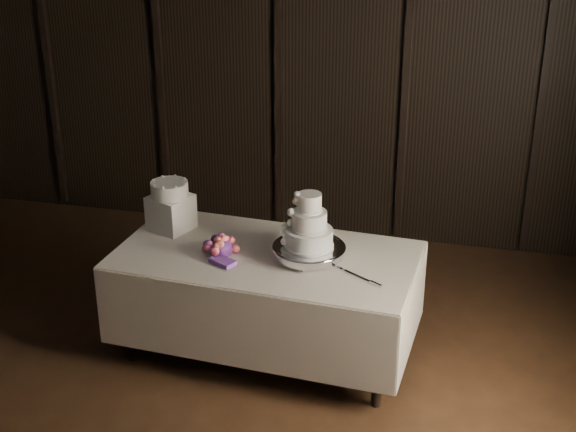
{
  "coord_description": "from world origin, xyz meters",
  "views": [
    {
      "loc": [
        1.7,
        -3.14,
        3.13
      ],
      "look_at": [
        0.58,
        1.44,
        1.05
      ],
      "focal_mm": 50.0,
      "sensor_mm": 36.0,
      "label": 1
    }
  ],
  "objects_px": {
    "bouquet": "(221,247)",
    "box_pedestal": "(171,212)",
    "wedding_cake": "(305,227)",
    "small_cake": "(169,189)",
    "cake_stand": "(309,253)",
    "display_table": "(267,299)"
  },
  "relations": [
    {
      "from": "bouquet",
      "to": "display_table",
      "type": "bearing_deg",
      "value": 16.73
    },
    {
      "from": "wedding_cake",
      "to": "bouquet",
      "type": "height_order",
      "value": "wedding_cake"
    },
    {
      "from": "wedding_cake",
      "to": "small_cake",
      "type": "height_order",
      "value": "wedding_cake"
    },
    {
      "from": "bouquet",
      "to": "small_cake",
      "type": "bearing_deg",
      "value": 146.2
    },
    {
      "from": "box_pedestal",
      "to": "bouquet",
      "type": "bearing_deg",
      "value": -33.8
    },
    {
      "from": "bouquet",
      "to": "small_cake",
      "type": "xyz_separation_m",
      "value": [
        -0.47,
        0.31,
        0.24
      ]
    },
    {
      "from": "cake_stand",
      "to": "bouquet",
      "type": "bearing_deg",
      "value": -171.9
    },
    {
      "from": "display_table",
      "to": "wedding_cake",
      "type": "distance_m",
      "value": 0.64
    },
    {
      "from": "cake_stand",
      "to": "small_cake",
      "type": "distance_m",
      "value": 1.1
    },
    {
      "from": "cake_stand",
      "to": "box_pedestal",
      "type": "relative_size",
      "value": 1.86
    },
    {
      "from": "wedding_cake",
      "to": "bouquet",
      "type": "bearing_deg",
      "value": -174.78
    },
    {
      "from": "display_table",
      "to": "small_cake",
      "type": "bearing_deg",
      "value": 166.98
    },
    {
      "from": "wedding_cake",
      "to": "bouquet",
      "type": "xyz_separation_m",
      "value": [
        -0.55,
        -0.07,
        -0.18
      ]
    },
    {
      "from": "display_table",
      "to": "box_pedestal",
      "type": "bearing_deg",
      "value": 166.98
    },
    {
      "from": "small_cake",
      "to": "box_pedestal",
      "type": "bearing_deg",
      "value": 0.0
    },
    {
      "from": "cake_stand",
      "to": "small_cake",
      "type": "xyz_separation_m",
      "value": [
        -1.04,
        0.23,
        0.26
      ]
    },
    {
      "from": "cake_stand",
      "to": "small_cake",
      "type": "bearing_deg",
      "value": 167.53
    },
    {
      "from": "cake_stand",
      "to": "wedding_cake",
      "type": "height_order",
      "value": "wedding_cake"
    },
    {
      "from": "display_table",
      "to": "bouquet",
      "type": "xyz_separation_m",
      "value": [
        -0.28,
        -0.09,
        0.4
      ]
    },
    {
      "from": "display_table",
      "to": "box_pedestal",
      "type": "distance_m",
      "value": 0.91
    },
    {
      "from": "small_cake",
      "to": "wedding_cake",
      "type": "bearing_deg",
      "value": -13.62
    },
    {
      "from": "bouquet",
      "to": "box_pedestal",
      "type": "height_order",
      "value": "box_pedestal"
    }
  ]
}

